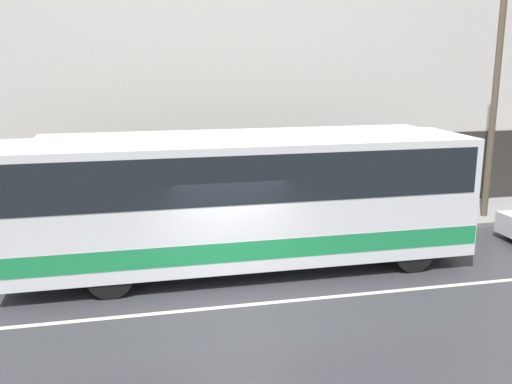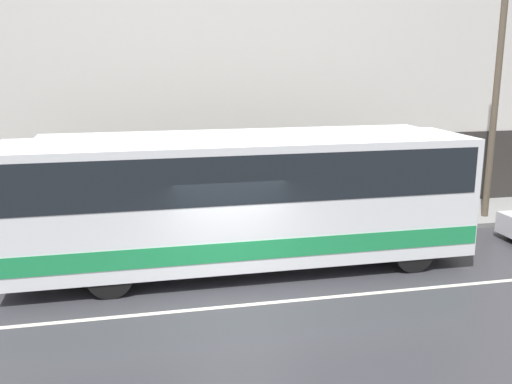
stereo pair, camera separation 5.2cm
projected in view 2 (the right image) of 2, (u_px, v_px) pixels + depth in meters
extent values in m
plane|color=#333338|center=(239.00, 306.00, 12.17)|extent=(60.00, 60.00, 0.00)
cube|color=gray|center=(205.00, 230.00, 17.34)|extent=(60.00, 2.93, 0.14)
cube|color=silver|center=(195.00, 55.00, 17.70)|extent=(60.00, 0.30, 10.50)
cube|color=#2D2B28|center=(198.00, 180.00, 18.44)|extent=(60.00, 0.06, 2.63)
cube|color=beige|center=(239.00, 306.00, 12.16)|extent=(54.00, 0.14, 0.01)
cube|color=white|center=(244.00, 198.00, 13.94)|extent=(11.27, 2.55, 2.92)
cube|color=#1E8C4C|center=(244.00, 234.00, 14.15)|extent=(11.21, 2.57, 0.45)
cube|color=black|center=(244.00, 169.00, 13.78)|extent=(10.93, 2.57, 1.11)
cube|color=orange|center=(454.00, 140.00, 14.84)|extent=(0.12, 1.91, 0.28)
cube|color=white|center=(243.00, 137.00, 13.60)|extent=(9.58, 2.17, 0.12)
cylinder|color=black|center=(413.00, 252.00, 14.03)|extent=(1.02, 0.28, 1.02)
cylinder|color=black|center=(376.00, 226.00, 16.15)|extent=(1.02, 0.28, 1.02)
cylinder|color=black|center=(110.00, 275.00, 12.49)|extent=(1.02, 0.28, 1.02)
cylinder|color=black|center=(112.00, 244.00, 14.61)|extent=(1.02, 0.28, 1.02)
cylinder|color=brown|center=(497.00, 82.00, 17.61)|extent=(0.20, 0.20, 8.62)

